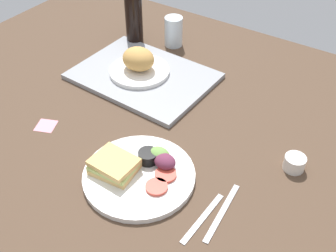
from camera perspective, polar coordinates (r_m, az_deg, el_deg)
name	(u,v)px	position (r cm, az deg, el deg)	size (l,w,h in cm)	color
ground_plane	(156,144)	(117.97, -1.62, -2.46)	(190.00, 150.00, 3.00)	#4C3828
serving_tray	(143,76)	(141.10, -3.44, 6.93)	(45.00, 33.00, 1.60)	gray
bread_plate_near	(139,64)	(139.82, -4.06, 8.56)	(20.44, 20.44, 8.99)	white
plate_with_salad	(138,171)	(106.32, -4.20, -6.26)	(28.90, 28.90, 5.40)	white
drinking_glass	(174,31)	(157.69, 0.77, 12.96)	(6.76, 6.76, 11.21)	silver
soda_bottle	(134,18)	(157.64, -4.75, 14.74)	(6.40, 6.40, 20.66)	black
espresso_cup	(294,163)	(112.56, 17.11, -4.92)	(5.60, 5.60, 4.00)	silver
fork	(203,218)	(98.87, 4.82, -12.56)	(17.00, 1.40, 0.50)	#B7B7BC
knife	(222,212)	(100.36, 7.50, -11.74)	(19.00, 1.40, 0.50)	#B7B7BC
sticky_note	(46,126)	(126.67, -16.55, 0.05)	(5.60, 5.60, 0.12)	pink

